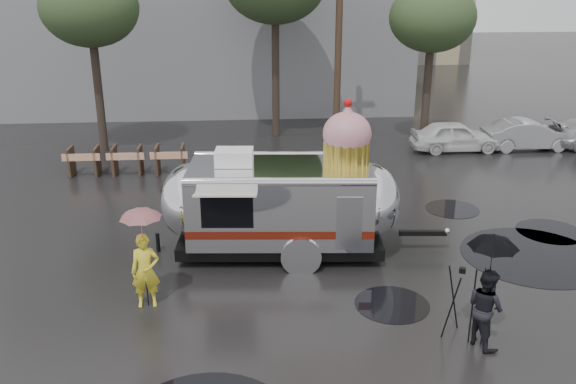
{
  "coord_description": "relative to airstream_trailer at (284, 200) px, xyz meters",
  "views": [
    {
      "loc": [
        -1.42,
        -10.99,
        6.83
      ],
      "look_at": [
        -0.36,
        3.22,
        1.62
      ],
      "focal_mm": 38.0,
      "sensor_mm": 36.0,
      "label": 1
    }
  ],
  "objects": [
    {
      "name": "puddles",
      "position": [
        3.67,
        -2.1,
        -1.42
      ],
      "size": [
        11.54,
        11.22,
        0.01
      ],
      "color": "black",
      "rests_on": "ground"
    },
    {
      "name": "tree_right",
      "position": [
        6.46,
        9.79,
        3.63
      ],
      "size": [
        3.36,
        3.36,
        6.42
      ],
      "color": "#382D26",
      "rests_on": "ground"
    },
    {
      "name": "barricade_row",
      "position": [
        -5.09,
        6.75,
        -0.9
      ],
      "size": [
        4.3,
        0.8,
        1.0
      ],
      "color": "#473323",
      "rests_on": "ground"
    },
    {
      "name": "tree_left",
      "position": [
        -6.54,
        9.79,
        4.06
      ],
      "size": [
        3.64,
        3.64,
        6.95
      ],
      "color": "#382D26",
      "rests_on": "ground"
    },
    {
      "name": "airstream_trailer",
      "position": [
        0.0,
        0.0,
        0.0
      ],
      "size": [
        7.52,
        3.01,
        4.06
      ],
      "rotation": [
        0.0,
        0.0,
        -0.07
      ],
      "color": "silver",
      "rests_on": "ground"
    },
    {
      "name": "utility_pole",
      "position": [
        2.96,
        10.79,
        3.2
      ],
      "size": [
        1.6,
        0.28,
        9.0
      ],
      "color": "#473323",
      "rests_on": "ground"
    },
    {
      "name": "umbrella_black",
      "position": [
        3.53,
        -4.41,
        0.51
      ],
      "size": [
        1.13,
        1.13,
        2.32
      ],
      "color": "black",
      "rests_on": "ground"
    },
    {
      "name": "ground",
      "position": [
        0.46,
        -3.21,
        -1.42
      ],
      "size": [
        120.0,
        120.0,
        0.0
      ],
      "primitive_type": "plane",
      "color": "black",
      "rests_on": "ground"
    },
    {
      "name": "person_right",
      "position": [
        3.53,
        -4.41,
        -0.62
      ],
      "size": [
        0.68,
        0.87,
        1.6
      ],
      "primitive_type": "imported",
      "rotation": [
        0.0,
        0.0,
        1.96
      ],
      "color": "black",
      "rests_on": "ground"
    },
    {
      "name": "parked_cars",
      "position": [
        12.25,
        8.79,
        -0.7
      ],
      "size": [
        13.2,
        1.9,
        1.5
      ],
      "color": "silver",
      "rests_on": "ground"
    },
    {
      "name": "person_left",
      "position": [
        -3.11,
        -2.45,
        -0.6
      ],
      "size": [
        0.63,
        0.45,
        1.65
      ],
      "primitive_type": "imported",
      "rotation": [
        0.0,
        0.0,
        0.09
      ],
      "color": "yellow",
      "rests_on": "ground"
    },
    {
      "name": "umbrella_pink",
      "position": [
        -3.11,
        -2.45,
        0.49
      ],
      "size": [
        1.06,
        1.06,
        2.28
      ],
      "color": "#D8868C",
      "rests_on": "ground"
    },
    {
      "name": "tripod",
      "position": [
        3.14,
        -4.09,
        -0.53
      ],
      "size": [
        0.62,
        0.57,
        1.51
      ],
      "rotation": [
        0.0,
        0.0,
        -0.43
      ],
      "color": "black",
      "rests_on": "ground"
    }
  ]
}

